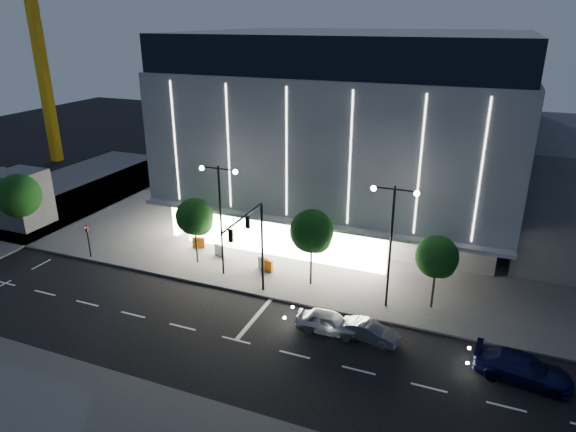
% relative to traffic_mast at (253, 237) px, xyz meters
% --- Properties ---
extents(ground, '(160.00, 160.00, 0.00)m').
position_rel_traffic_mast_xyz_m(ground, '(-1.00, -3.34, -5.03)').
color(ground, black).
rests_on(ground, ground).
extents(sidewalk_museum, '(70.00, 40.00, 0.15)m').
position_rel_traffic_mast_xyz_m(sidewalk_museum, '(4.00, 20.66, -4.95)').
color(sidewalk_museum, '#474747').
rests_on(sidewalk_museum, ground).
extents(sidewalk_west, '(16.00, 50.00, 0.15)m').
position_rel_traffic_mast_xyz_m(sidewalk_west, '(-31.00, 6.66, -4.95)').
color(sidewalk_west, '#474747').
rests_on(sidewalk_west, ground).
extents(museum, '(30.00, 25.80, 18.00)m').
position_rel_traffic_mast_xyz_m(museum, '(1.98, 18.97, 4.25)').
color(museum, '#4C4C51').
rests_on(museum, ground).
extents(traffic_mast, '(0.33, 5.89, 7.07)m').
position_rel_traffic_mast_xyz_m(traffic_mast, '(0.00, 0.00, 0.00)').
color(traffic_mast, black).
rests_on(traffic_mast, ground).
extents(street_lamp_west, '(3.16, 0.36, 9.00)m').
position_rel_traffic_mast_xyz_m(street_lamp_west, '(-4.00, 2.66, 0.93)').
color(street_lamp_west, black).
rests_on(street_lamp_west, ground).
extents(street_lamp_east, '(3.16, 0.36, 9.00)m').
position_rel_traffic_mast_xyz_m(street_lamp_east, '(9.00, 2.66, 0.93)').
color(street_lamp_east, black).
rests_on(street_lamp_east, ground).
extents(ped_signal_far, '(0.22, 0.24, 3.00)m').
position_rel_traffic_mast_xyz_m(ped_signal_far, '(-16.00, 1.16, -3.14)').
color(ped_signal_far, black).
rests_on(ped_signal_far, ground).
extents(tower_crane, '(32.00, 2.00, 28.50)m').
position_rel_traffic_mast_xyz_m(tower_crane, '(-41.92, 24.66, 15.48)').
color(tower_crane, gold).
rests_on(tower_crane, ground).
extents(tree_left, '(3.02, 3.02, 5.72)m').
position_rel_traffic_mast_xyz_m(tree_left, '(-6.97, 3.68, -0.99)').
color(tree_left, black).
rests_on(tree_left, ground).
extents(tree_mid, '(3.25, 3.25, 6.15)m').
position_rel_traffic_mast_xyz_m(tree_mid, '(3.03, 3.68, -0.69)').
color(tree_mid, black).
rests_on(tree_mid, ground).
extents(tree_right, '(2.91, 2.91, 5.51)m').
position_rel_traffic_mast_xyz_m(tree_right, '(12.03, 3.68, -1.14)').
color(tree_right, black).
rests_on(tree_right, ground).
extents(car_lead, '(4.33, 1.91, 1.45)m').
position_rel_traffic_mast_xyz_m(car_lead, '(6.12, -1.69, -4.30)').
color(car_lead, '#A3A5AB').
rests_on(car_lead, ground).
extents(car_second, '(3.89, 1.68, 1.24)m').
position_rel_traffic_mast_xyz_m(car_second, '(8.81, -1.65, -4.41)').
color(car_second, gray).
rests_on(car_second, ground).
extents(car_third, '(5.44, 2.63, 1.53)m').
position_rel_traffic_mast_xyz_m(car_third, '(17.74, -2.17, -4.26)').
color(car_third, '#111442').
rests_on(car_third, ground).
extents(barrier_a, '(1.13, 0.52, 1.00)m').
position_rel_traffic_mast_xyz_m(barrier_a, '(-8.38, 6.17, -4.38)').
color(barrier_a, '#CB500B').
rests_on(barrier_a, sidewalk_museum).
extents(barrier_b, '(1.13, 0.56, 1.00)m').
position_rel_traffic_mast_xyz_m(barrier_b, '(-5.83, 5.44, -4.38)').
color(barrier_b, silver).
rests_on(barrier_b, sidewalk_museum).
extents(barrier_c, '(1.12, 0.62, 1.00)m').
position_rel_traffic_mast_xyz_m(barrier_c, '(-0.94, 4.39, -4.38)').
color(barrier_c, orange).
rests_on(barrier_c, sidewalk_museum).
extents(barrier_d, '(1.13, 0.54, 1.00)m').
position_rel_traffic_mast_xyz_m(barrier_d, '(-1.33, 4.61, -4.38)').
color(barrier_d, silver).
rests_on(barrier_d, sidewalk_museum).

